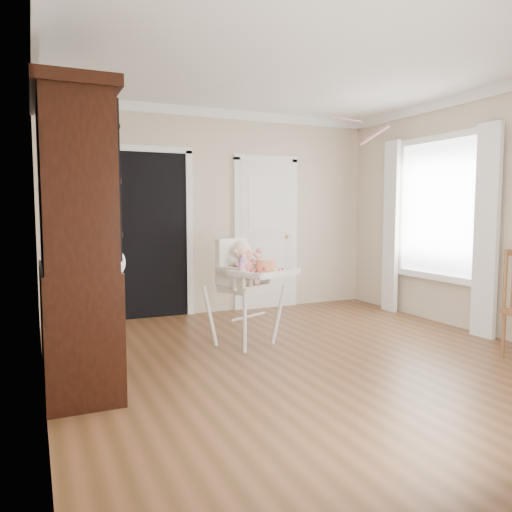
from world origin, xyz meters
name	(u,v)px	position (x,y,z in m)	size (l,w,h in m)	color
floor	(313,362)	(0.00, 0.00, 0.00)	(5.00, 5.00, 0.00)	#54371C
ceiling	(316,56)	(0.00, 0.00, 2.70)	(5.00, 5.00, 0.00)	white
wall_back	(218,212)	(0.00, 2.50, 1.35)	(4.50, 4.50, 0.00)	#C5B799
wall_left	(38,214)	(-2.25, 0.00, 1.35)	(5.00, 5.00, 0.00)	#C5B799
wall_right	(496,213)	(2.25, 0.00, 1.35)	(5.00, 5.00, 0.00)	#C5B799
crown_molding	(316,63)	(0.00, 0.00, 2.64)	(4.50, 5.00, 0.12)	white
doorway	(152,231)	(-0.90, 2.48, 1.11)	(1.06, 0.05, 2.22)	black
closet_door	(266,235)	(0.70, 2.48, 1.02)	(0.96, 0.09, 2.13)	white
window_right	(435,217)	(2.18, 0.80, 1.29)	(0.13, 1.84, 2.30)	white
high_chair	(245,278)	(-0.34, 0.78, 0.69)	(0.89, 0.97, 1.11)	white
baby	(243,264)	(-0.35, 0.81, 0.83)	(0.36, 0.26, 0.46)	beige
cake	(266,266)	(-0.21, 0.57, 0.83)	(0.26, 0.26, 0.12)	silver
sippy_cup	(242,265)	(-0.46, 0.57, 0.85)	(0.07, 0.07, 0.17)	pink
china_cabinet	(76,242)	(-1.99, 0.24, 1.13)	(0.60, 1.34, 2.27)	black
streamer	(346,119)	(1.07, 1.09, 2.42)	(0.03, 0.50, 0.02)	pink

